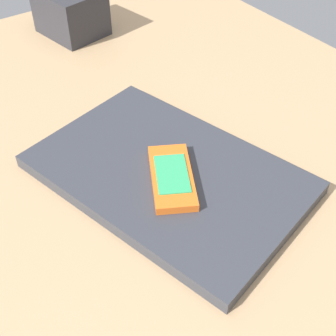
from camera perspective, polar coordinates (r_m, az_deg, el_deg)
The scene contains 4 objects.
desk_surface at distance 64.68cm, azimuth 4.92°, elevation -0.77°, with size 120.00×80.00×3.00cm, color tan.
laptop_closed at distance 60.96cm, azimuth 0.00°, elevation -0.75°, with size 34.50×22.52×1.82cm, color #33353D.
cell_phone_on_laptop at distance 58.43cm, azimuth 0.48°, elevation -1.10°, with size 12.37×9.90×1.23cm.
desk_organizer at distance 95.91cm, azimuth -11.82°, elevation 18.20°, with size 11.95×9.79×8.49cm, color #2D2D33.
Camera 1 is at (-34.95, 31.38, 45.97)cm, focal length 49.79 mm.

